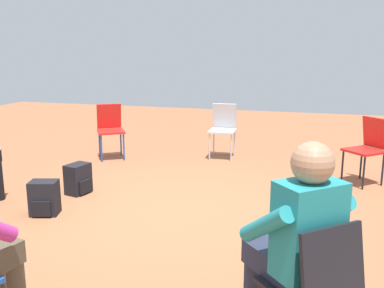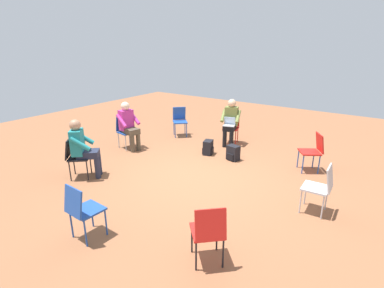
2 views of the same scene
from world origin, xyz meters
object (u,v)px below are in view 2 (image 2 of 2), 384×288
object	(u,v)px
chair_south	(231,125)
chair_southeast	(180,119)
person_in_magenta	(128,123)
person_in_teal	(82,146)
person_with_laptop	(231,120)
chair_north	(82,208)
chair_southwest	(313,149)
chair_northeast	(75,155)
backpack_near_laptop_user	(233,154)
chair_west	(321,186)
chair_northwest	(208,230)
chair_east	(125,129)
backpack_by_empty_chair	(208,148)

from	to	relation	value
chair_south	chair_southeast	bearing A→B (deg)	-6.71
person_in_magenta	person_in_teal	distance (m)	1.83
chair_southeast	person_with_laptop	size ratio (longest dim) A/B	0.69
chair_north	person_in_magenta	world-z (taller)	person_in_magenta
chair_south	chair_southwest	bearing A→B (deg)	146.31
person_in_magenta	chair_northeast	bearing A→B (deg)	22.12
backpack_near_laptop_user	chair_west	bearing A→B (deg)	150.11
chair_northwest	chair_east	xyz separation A→B (m)	(4.16, -2.52, 0.00)
chair_north	person_in_magenta	size ratio (longest dim) A/B	0.69
chair_north	chair_southwest	xyz separation A→B (m)	(-2.03, -4.34, 0.00)
chair_southwest	chair_northwest	bearing A→B (deg)	142.41
chair_northwest	chair_west	world-z (taller)	same
chair_southwest	chair_west	distance (m)	1.79
chair_north	person_in_teal	bearing A→B (deg)	145.89
chair_north	chair_southwest	size ratio (longest dim) A/B	1.00
chair_southeast	person_with_laptop	bearing A→B (deg)	139.80
person_in_teal	backpack_by_empty_chair	world-z (taller)	person_in_teal
chair_southeast	person_with_laptop	distance (m)	1.65
chair_north	backpack_near_laptop_user	size ratio (longest dim) A/B	2.36
chair_southwest	person_in_magenta	bearing A→B (deg)	73.59
chair_northwest	backpack_near_laptop_user	size ratio (longest dim) A/B	2.36
chair_west	chair_east	bearing A→B (deg)	82.39
chair_east	person_in_teal	bearing A→B (deg)	31.11
chair_south	backpack_near_laptop_user	size ratio (longest dim) A/B	2.36
chair_north	chair_south	bearing A→B (deg)	96.30
chair_south	person_in_teal	world-z (taller)	person_in_teal
chair_west	chair_east	world-z (taller)	same
chair_northwest	chair_east	bearing A→B (deg)	105.09
chair_south	person_in_magenta	distance (m)	2.79
chair_south	chair_north	size ratio (longest dim) A/B	1.00
backpack_near_laptop_user	backpack_by_empty_chair	distance (m)	0.69
chair_southwest	chair_west	bearing A→B (deg)	164.60
chair_south	chair_southeast	distance (m)	1.61
person_in_magenta	person_in_teal	xyz separation A→B (m)	(-0.52, 1.76, 0.00)
chair_east	chair_southeast	bearing A→B (deg)	173.13
backpack_near_laptop_user	backpack_by_empty_chair	bearing A→B (deg)	1.60
backpack_near_laptop_user	chair_northwest	bearing A→B (deg)	112.56
chair_north	chair_northwest	distance (m)	1.81
chair_northeast	person_in_teal	size ratio (longest dim) A/B	0.69
chair_southeast	chair_east	distance (m)	1.77
chair_northeast	chair_north	bearing A→B (deg)	15.57
chair_south	chair_west	xyz separation A→B (m)	(-2.90, 2.42, 0.00)
chair_south	chair_northwest	xyz separation A→B (m)	(-2.05, 4.49, 0.00)
chair_northeast	person_with_laptop	xyz separation A→B (m)	(-1.60, -3.70, 0.20)
chair_southwest	person_with_laptop	world-z (taller)	person_with_laptop
person_in_magenta	backpack_by_empty_chair	distance (m)	2.15
chair_east	backpack_near_laptop_user	xyz separation A→B (m)	(-2.77, -0.83, -0.34)
chair_east	person_in_magenta	xyz separation A→B (m)	(-0.16, 0.03, 0.20)
chair_west	chair_southeast	bearing A→B (deg)	62.04
backpack_by_empty_chair	chair_southeast	bearing A→B (deg)	-29.54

